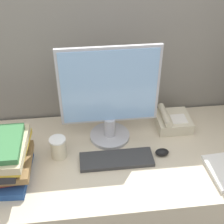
{
  "coord_description": "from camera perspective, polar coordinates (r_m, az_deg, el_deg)",
  "views": [
    {
      "loc": [
        -0.14,
        -0.78,
        1.9
      ],
      "look_at": [
        0.0,
        0.39,
        1.02
      ],
      "focal_mm": 50.0,
      "sensor_mm": 36.0,
      "label": 1
    }
  ],
  "objects": [
    {
      "name": "keyboard",
      "position": [
        1.57,
        0.83,
        -8.67
      ],
      "size": [
        0.36,
        0.12,
        0.02
      ],
      "color": "#333333",
      "rests_on": "desk"
    },
    {
      "name": "coffee_cup",
      "position": [
        1.58,
        -9.79,
        -6.43
      ],
      "size": [
        0.08,
        0.08,
        0.11
      ],
      "color": "beige",
      "rests_on": "desk"
    },
    {
      "name": "mouse",
      "position": [
        1.61,
        9.13,
        -7.28
      ],
      "size": [
        0.07,
        0.05,
        0.03
      ],
      "color": "black",
      "rests_on": "desk"
    },
    {
      "name": "cubicle_panel_rear",
      "position": [
        1.9,
        -1.27,
        0.49
      ],
      "size": [
        1.93,
        0.04,
        1.56
      ],
      "color": "gray",
      "rests_on": "ground_plane"
    },
    {
      "name": "desk_telephone",
      "position": [
        1.79,
        10.93,
        -1.58
      ],
      "size": [
        0.19,
        0.18,
        0.1
      ],
      "color": "beige",
      "rests_on": "desk"
    },
    {
      "name": "desk",
      "position": [
        1.9,
        0.11,
        -16.22
      ],
      "size": [
        1.53,
        0.71,
        0.78
      ],
      "color": "beige",
      "rests_on": "ground_plane"
    },
    {
      "name": "book_stack",
      "position": [
        1.51,
        -19.4,
        -8.04
      ],
      "size": [
        0.25,
        0.32,
        0.23
      ],
      "color": "#264C8C",
      "rests_on": "desk"
    },
    {
      "name": "monitor",
      "position": [
        1.55,
        -0.43,
        2.69
      ],
      "size": [
        0.5,
        0.21,
        0.53
      ],
      "color": "#B7B7BC",
      "rests_on": "desk"
    }
  ]
}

